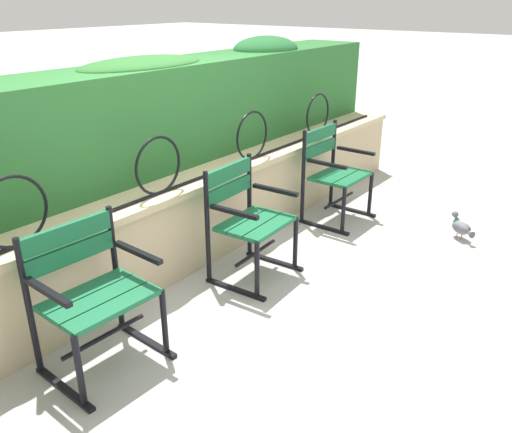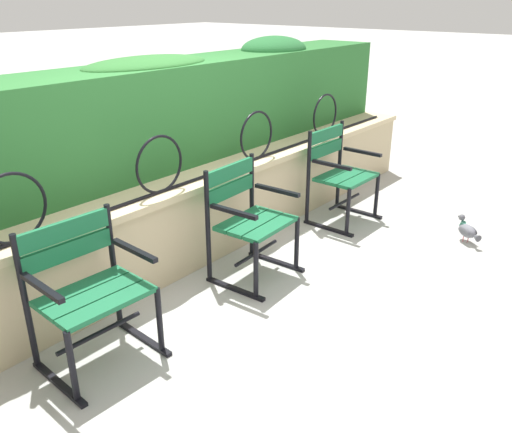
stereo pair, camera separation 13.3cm
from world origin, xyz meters
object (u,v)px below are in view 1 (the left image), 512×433
Objects in this scene: park_chair_centre at (247,218)px; park_chair_right at (334,172)px; pigeon_near_chairs at (461,227)px; park_chair_left at (91,292)px.

park_chair_centre is 0.98× the size of park_chair_right.
park_chair_right reaches higher than pigeon_near_chairs.
pigeon_near_chairs is at bearing -21.21° from park_chair_left.
park_chair_left is 2.72m from park_chair_right.
park_chair_left is at bearing 177.92° from park_chair_centre.
park_chair_right is at bearing 1.67° from park_chair_centre.
pigeon_near_chairs is at bearing -34.22° from park_chair_centre.
park_chair_centre is 2.00m from pigeon_near_chairs.
park_chair_centre is at bearing 145.78° from pigeon_near_chairs.
park_chair_right reaches higher than park_chair_left.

